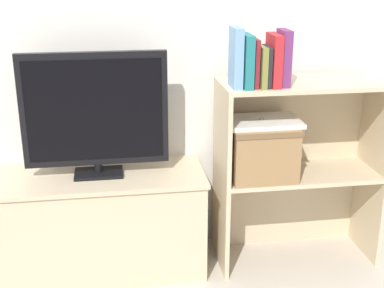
# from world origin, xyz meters

# --- Properties ---
(ground_plane) EXTENTS (16.00, 16.00, 0.00)m
(ground_plane) POSITION_xyz_m (0.00, 0.00, 0.00)
(ground_plane) COLOR #BCB2A3
(wall_back) EXTENTS (10.00, 0.05, 2.40)m
(wall_back) POSITION_xyz_m (0.00, 0.42, 1.20)
(wall_back) COLOR silver
(wall_back) RESTS_ON ground_plane
(tv_stand) EXTENTS (0.98, 0.40, 0.50)m
(tv_stand) POSITION_xyz_m (-0.43, 0.19, 0.25)
(tv_stand) COLOR #CCB793
(tv_stand) RESTS_ON ground_plane
(tv) EXTENTS (0.65, 0.14, 0.57)m
(tv) POSITION_xyz_m (-0.43, 0.19, 0.80)
(tv) COLOR black
(tv) RESTS_ON tv_stand
(bookshelf_lower_tier) EXTENTS (0.78, 0.33, 0.47)m
(bookshelf_lower_tier) POSITION_xyz_m (0.52, 0.23, 0.29)
(bookshelf_lower_tier) COLOR #CCB793
(bookshelf_lower_tier) RESTS_ON ground_plane
(bookshelf_upper_tier) EXTENTS (0.78, 0.33, 0.44)m
(bookshelf_upper_tier) POSITION_xyz_m (0.52, 0.23, 0.75)
(bookshelf_upper_tier) COLOR #CCB793
(bookshelf_upper_tier) RESTS_ON bookshelf_lower_tier
(book_skyblue) EXTENTS (0.04, 0.13, 0.26)m
(book_skyblue) POSITION_xyz_m (0.18, 0.10, 1.04)
(book_skyblue) COLOR #709ECC
(book_skyblue) RESTS_ON bookshelf_upper_tier
(book_teal) EXTENTS (0.04, 0.15, 0.23)m
(book_teal) POSITION_xyz_m (0.23, 0.10, 1.02)
(book_teal) COLOR #1E7075
(book_teal) RESTS_ON bookshelf_upper_tier
(book_maroon) EXTENTS (0.02, 0.12, 0.21)m
(book_maroon) POSITION_xyz_m (0.26, 0.10, 1.01)
(book_maroon) COLOR maroon
(book_maroon) RESTS_ON bookshelf_upper_tier
(book_olive) EXTENTS (0.03, 0.15, 0.18)m
(book_olive) POSITION_xyz_m (0.29, 0.10, 1.00)
(book_olive) COLOR olive
(book_olive) RESTS_ON bookshelf_upper_tier
(book_charcoal) EXTENTS (0.02, 0.13, 0.18)m
(book_charcoal) POSITION_xyz_m (0.32, 0.10, 1.00)
(book_charcoal) COLOR #232328
(book_charcoal) RESTS_ON bookshelf_upper_tier
(book_crimson) EXTENTS (0.04, 0.15, 0.23)m
(book_crimson) POSITION_xyz_m (0.35, 0.10, 1.02)
(book_crimson) COLOR #B22328
(book_crimson) RESTS_ON bookshelf_upper_tier
(book_plum) EXTENTS (0.04, 0.12, 0.24)m
(book_plum) POSITION_xyz_m (0.39, 0.10, 1.03)
(book_plum) COLOR #6B2D66
(book_plum) RESTS_ON bookshelf_upper_tier
(baby_monitor) EXTENTS (0.05, 0.04, 0.14)m
(baby_monitor) POSITION_xyz_m (0.85, 0.17, 0.96)
(baby_monitor) COLOR white
(baby_monitor) RESTS_ON bookshelf_upper_tier
(storage_basket_left) EXTENTS (0.31, 0.30, 0.25)m
(storage_basket_left) POSITION_xyz_m (0.32, 0.15, 0.60)
(storage_basket_left) COLOR #937047
(storage_basket_left) RESTS_ON bookshelf_lower_tier
(laptop) EXTENTS (0.35, 0.24, 0.02)m
(laptop) POSITION_xyz_m (0.32, 0.15, 0.73)
(laptop) COLOR white
(laptop) RESTS_ON storage_basket_left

